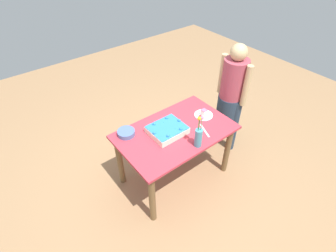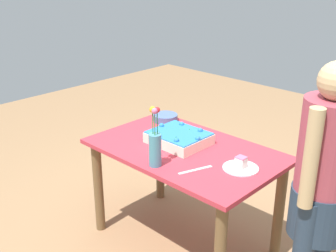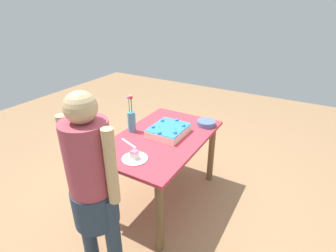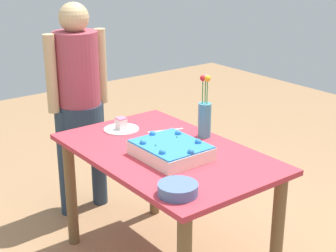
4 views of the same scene
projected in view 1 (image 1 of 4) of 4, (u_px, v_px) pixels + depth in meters
name	position (u px, v px, depth m)	size (l,w,h in m)	color
ground_plane	(174.00, 175.00, 3.36)	(8.00, 8.00, 0.00)	#9B744F
dining_table	(175.00, 140.00, 2.96)	(1.28, 0.80, 0.75)	#BD3341
sheet_cake	(167.00, 130.00, 2.83)	(0.38, 0.32, 0.10)	#FFEECF
serving_plate_with_slice	(204.00, 114.00, 3.08)	(0.22, 0.22, 0.08)	white
cake_knife	(205.00, 130.00, 2.88)	(0.23, 0.02, 0.00)	silver
flower_vase	(199.00, 136.00, 2.62)	(0.08, 0.08, 0.38)	teal
fruit_bowl	(126.00, 133.00, 2.81)	(0.19, 0.19, 0.05)	#506A9F
person_standing	(232.00, 93.00, 3.28)	(0.31, 0.45, 1.49)	#27384B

